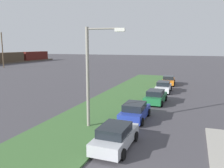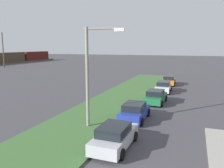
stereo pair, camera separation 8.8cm
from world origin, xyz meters
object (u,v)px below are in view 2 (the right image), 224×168
parked_car_silver (115,136)px  parked_car_green (156,97)px  parked_car_blue (135,111)px  parked_car_white (164,87)px  distant_utility_pole (3,50)px  streetlight (92,70)px  parked_car_orange (169,80)px

parked_car_silver → parked_car_green: same height
parked_car_blue → parked_car_green: (6.28, -0.72, 0.00)m
parked_car_white → distant_utility_pole: distant_utility_pole is taller
parked_car_blue → streetlight: size_ratio=0.57×
parked_car_white → streetlight: size_ratio=0.58×
parked_car_orange → parked_car_white: bearing=176.8°
parked_car_silver → parked_car_blue: (5.65, 0.22, 0.00)m
streetlight → distant_utility_pole: (35.85, 44.78, 0.61)m
distant_utility_pole → parked_car_orange: bearing=-106.2°
parked_car_orange → parked_car_silver: bearing=175.5°
parked_car_green → parked_car_orange: 12.68m
parked_car_silver → distant_utility_pole: 61.35m
parked_car_silver → parked_car_blue: size_ratio=1.01×
parked_car_white → streetlight: streetlight is taller
parked_car_silver → parked_car_blue: 5.65m
parked_car_white → streetlight: (-15.70, 3.24, 3.67)m
parked_car_silver → streetlight: size_ratio=0.58×
parked_car_orange → parked_car_blue: bearing=174.6°
parked_car_silver → parked_car_orange: (24.61, -0.48, 0.00)m
parked_car_orange → streetlight: size_ratio=0.59×
parked_car_orange → distant_utility_pole: distant_utility_pole is taller
streetlight → distant_utility_pole: distant_utility_pole is taller
parked_car_green → streetlight: 10.44m
parked_car_blue → streetlight: 5.34m
parked_car_green → streetlight: size_ratio=0.58×
parked_car_white → distant_utility_pole: 52.25m
parked_car_blue → parked_car_orange: same height
parked_car_green → distant_utility_pole: (26.63, 48.03, 4.28)m
parked_car_silver → parked_car_blue: same height
distant_utility_pole → parked_car_silver: bearing=-129.0°
parked_car_orange → streetlight: 22.44m
parked_car_silver → parked_car_orange: bearing=-0.3°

